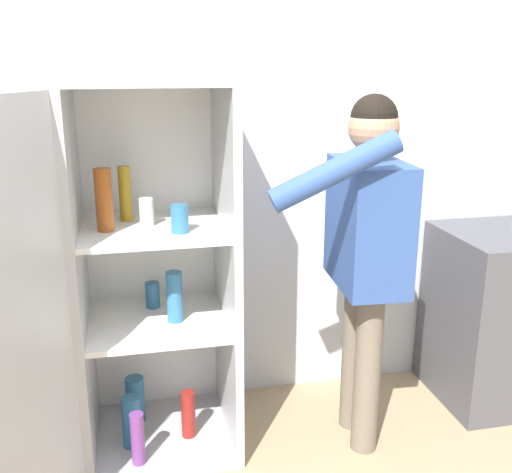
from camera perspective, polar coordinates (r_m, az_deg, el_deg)
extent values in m
cube|color=silver|center=(2.89, -2.55, 8.06)|extent=(7.00, 0.06, 2.55)
cube|color=#B7BABC|center=(2.98, -8.85, -18.02)|extent=(0.66, 0.61, 0.04)
cube|color=#B7BABC|center=(2.47, -10.53, 14.40)|extent=(0.66, 0.61, 0.04)
cube|color=white|center=(2.89, -9.92, -1.47)|extent=(0.66, 0.03, 1.57)
cube|color=#B7BABC|center=(2.63, -16.46, -3.79)|extent=(0.03, 0.61, 1.57)
cube|color=#B7BABC|center=(2.65, -2.84, -2.94)|extent=(0.04, 0.61, 1.57)
cube|color=white|center=(2.70, -9.39, -7.96)|extent=(0.59, 0.54, 0.02)
cube|color=white|center=(2.56, -9.83, 0.76)|extent=(0.59, 0.54, 0.02)
cube|color=#B7BABC|center=(2.10, -22.41, -9.55)|extent=(0.32, 0.62, 1.57)
cylinder|color=teal|center=(2.42, -7.28, 1.69)|extent=(0.07, 0.07, 0.12)
cylinder|color=teal|center=(3.01, -11.43, -14.95)|extent=(0.09, 0.09, 0.22)
cylinder|color=beige|center=(2.54, -10.39, 2.30)|extent=(0.06, 0.06, 0.12)
cylinder|color=teal|center=(2.80, -9.82, -5.50)|extent=(0.06, 0.06, 0.12)
cylinder|color=#723884|center=(2.73, -11.20, -18.36)|extent=(0.06, 0.06, 0.24)
cylinder|color=teal|center=(2.84, -11.77, -16.87)|extent=(0.08, 0.08, 0.24)
cylinder|color=#B78C1E|center=(2.63, -12.36, 4.01)|extent=(0.05, 0.05, 0.24)
cylinder|color=teal|center=(2.62, -7.77, -5.71)|extent=(0.07, 0.07, 0.23)
cylinder|color=#9E4C19|center=(2.49, -14.28, 3.38)|extent=(0.07, 0.07, 0.26)
cylinder|color=maroon|center=(2.86, -6.47, -16.44)|extent=(0.06, 0.06, 0.22)
cylinder|color=#726656|center=(2.74, 10.55, -12.60)|extent=(0.12, 0.12, 0.76)
cylinder|color=#726656|center=(2.89, 9.36, -10.87)|extent=(0.12, 0.12, 0.76)
cube|color=#335193|center=(2.57, 10.64, 1.18)|extent=(0.28, 0.47, 0.54)
sphere|color=tan|center=(2.50, 11.14, 10.19)|extent=(0.21, 0.21, 0.21)
sphere|color=black|center=(2.50, 11.18, 11.03)|extent=(0.19, 0.19, 0.19)
cylinder|color=#335193|center=(2.21, 7.52, 6.18)|extent=(0.50, 0.12, 0.30)
cylinder|color=#335193|center=(2.81, 8.94, 2.00)|extent=(0.09, 0.09, 0.51)
cube|color=#4C4C51|center=(3.36, 23.17, -6.84)|extent=(0.75, 0.58, 0.89)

